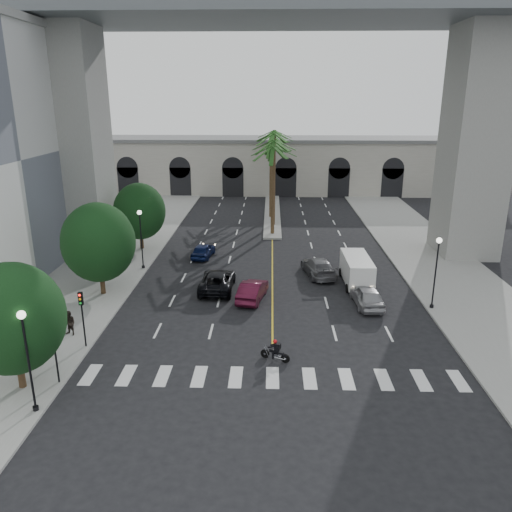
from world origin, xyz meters
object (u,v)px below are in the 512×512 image
at_px(car_d, 318,267).
at_px(cargo_van, 357,269).
at_px(lamp_post_left_far, 141,234).
at_px(motorcycle_rider, 276,351).
at_px(pedestrian_b, 70,323).
at_px(car_a, 367,296).
at_px(car_e, 203,250).
at_px(traffic_signal_near, 54,342).
at_px(lamp_post_left_near, 27,353).
at_px(traffic_signal_far, 82,310).
at_px(car_b, 252,290).
at_px(lamp_post_right, 436,267).
at_px(car_c, 217,281).

relative_size(car_d, cargo_van, 0.97).
relative_size(lamp_post_left_far, motorcycle_rider, 3.16).
relative_size(cargo_van, pedestrian_b, 3.34).
bearing_deg(car_a, cargo_van, -92.96).
xyz_separation_m(car_d, car_e, (-10.46, 4.70, -0.07)).
relative_size(traffic_signal_near, cargo_van, 0.68).
relative_size(lamp_post_left_near, traffic_signal_near, 1.47).
bearing_deg(motorcycle_rider, lamp_post_left_near, -130.42).
xyz_separation_m(traffic_signal_near, traffic_signal_far, (0.00, 4.00, 0.00)).
bearing_deg(traffic_signal_far, car_b, 39.04).
bearing_deg(cargo_van, lamp_post_left_far, 169.77).
relative_size(lamp_post_left_far, car_a, 1.20).
height_order(car_b, car_e, car_b).
bearing_deg(car_a, lamp_post_left_far, -26.20).
height_order(car_a, car_d, car_a).
bearing_deg(pedestrian_b, car_a, 36.34).
bearing_deg(car_b, cargo_van, -145.99).
height_order(car_e, cargo_van, cargo_van).
relative_size(car_a, pedestrian_b, 2.78).
distance_m(cargo_van, pedestrian_b, 21.98).
relative_size(lamp_post_left_near, lamp_post_left_far, 1.00).
height_order(lamp_post_right, traffic_signal_far, lamp_post_right).
bearing_deg(motorcycle_rider, cargo_van, 86.94).
bearing_deg(car_c, pedestrian_b, 46.41).
relative_size(lamp_post_left_far, traffic_signal_near, 1.47).
relative_size(lamp_post_right, traffic_signal_near, 1.47).
distance_m(car_a, pedestrian_b, 20.45).
distance_m(traffic_signal_near, car_a, 21.35).
distance_m(lamp_post_left_near, traffic_signal_near, 2.60).
distance_m(traffic_signal_near, car_e, 22.76).
xyz_separation_m(lamp_post_left_near, car_d, (15.30, 19.99, -2.47)).
xyz_separation_m(lamp_post_left_near, car_c, (7.06, 16.39, -2.46)).
xyz_separation_m(lamp_post_left_near, lamp_post_right, (22.80, 13.00, 0.00)).
xyz_separation_m(traffic_signal_near, car_e, (4.74, 22.19, -1.83)).
distance_m(traffic_signal_far, car_c, 12.22).
xyz_separation_m(lamp_post_right, car_b, (-12.90, 1.45, -2.49)).
xyz_separation_m(motorcycle_rider, cargo_van, (6.60, 12.54, 0.68)).
xyz_separation_m(car_a, pedestrian_b, (-19.66, -5.63, 0.19)).
bearing_deg(car_c, car_e, -73.65).
height_order(lamp_post_left_near, car_e, lamp_post_left_near).
bearing_deg(car_c, motorcycle_rider, 113.72).
bearing_deg(cargo_van, lamp_post_right, -47.50).
bearing_deg(lamp_post_left_near, traffic_signal_near, 87.71).
distance_m(lamp_post_left_far, pedestrian_b, 13.34).
height_order(motorcycle_rider, car_e, car_e).
bearing_deg(motorcycle_rider, car_c, 137.07).
bearing_deg(pedestrian_b, motorcycle_rider, 9.24).
xyz_separation_m(lamp_post_right, traffic_signal_far, (-22.70, -6.50, -0.71)).
distance_m(motorcycle_rider, car_b, 9.23).
relative_size(motorcycle_rider, car_d, 0.33).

